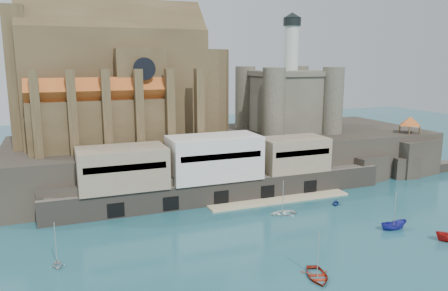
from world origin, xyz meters
TOP-DOWN VIEW (x-y plane):
  - ground at (0.00, 0.00)m, footprint 300.00×300.00m
  - promontory at (-0.19, 39.37)m, footprint 100.00×36.00m
  - quay at (-10.19, 23.07)m, footprint 70.00×12.00m
  - church at (-24.13, 41.85)m, footprint 47.00×25.93m
  - castle_keep at (16.08, 41.08)m, footprint 21.20×21.20m
  - rock_outcrop at (42.00, 25.84)m, footprint 14.50×10.50m
  - pavilion at (42.00, 26.00)m, footprint 6.40×6.40m
  - boat_0 at (-8.59, -11.64)m, footprint 4.07×2.29m
  - boat_2 at (12.38, -2.30)m, footprint 1.97×1.92m
  - boat_4 at (-40.00, 3.83)m, footprint 2.50×1.63m
  - boat_6 at (-1.30, 10.84)m, footprint 1.30×3.62m
  - boat_7 at (11.01, 11.83)m, footprint 2.64×2.61m

SIDE VIEW (x-z plane):
  - ground at x=0.00m, z-range 0.00..0.00m
  - boat_0 at x=-8.59m, z-range -2.74..2.74m
  - boat_2 at x=12.38m, z-range -2.39..2.39m
  - boat_4 at x=-40.00m, z-range -1.39..1.39m
  - boat_6 at x=-1.30m, z-range -2.49..2.49m
  - boat_7 at x=11.01m, z-range -1.34..1.34m
  - rock_outcrop at x=42.00m, z-range -0.33..8.37m
  - promontory at x=-0.19m, z-range -0.08..9.92m
  - quay at x=-10.19m, z-range -0.46..12.59m
  - pavilion at x=42.00m, z-range 10.03..15.43m
  - castle_keep at x=16.08m, z-range 3.66..32.96m
  - church at x=-24.13m, z-range 6.88..37.38m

